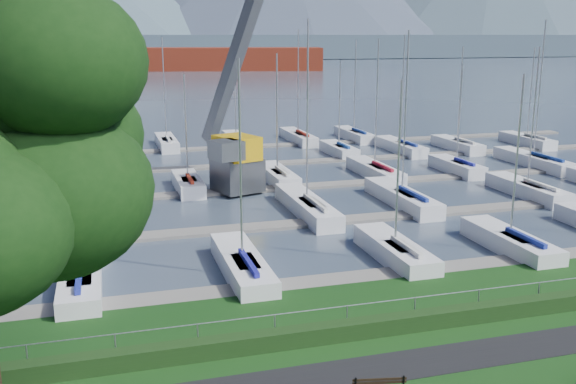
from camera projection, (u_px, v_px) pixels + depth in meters
name	position (u px, v px, depth m)	size (l,w,h in m)	color
path	(402.00, 365.00, 23.36)	(160.00, 2.00, 0.04)	black
water	(124.00, 65.00, 268.90)	(800.00, 540.00, 0.20)	#404D5E
hedge	(374.00, 327.00, 25.70)	(80.00, 0.70, 0.70)	#1A3413
fence	(370.00, 303.00, 25.87)	(0.04, 0.04, 80.00)	gray
foothill	(118.00, 47.00, 332.70)	(900.00, 80.00, 12.00)	#415160
docks	(239.00, 191.00, 50.47)	(90.00, 41.60, 0.25)	slate
tree	(0.00, 161.00, 14.54)	(7.60, 7.40, 13.27)	black
crane	(239.00, 119.00, 50.16)	(7.50, 13.00, 22.35)	#4E5155
cargo_ship_mid	(181.00, 59.00, 226.34)	(92.22, 38.36, 21.50)	maroon
sailboat_fleet	(209.00, 116.00, 51.39)	(74.45, 49.78, 13.63)	#1E249A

